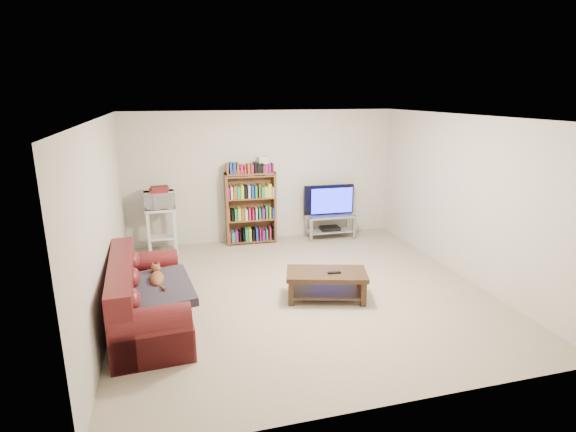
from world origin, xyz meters
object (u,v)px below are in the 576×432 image
object	(u,v)px
coffee_table	(326,280)
tv_stand	(330,222)
sofa	(144,303)
bookshelf	(251,207)

from	to	relation	value
coffee_table	tv_stand	size ratio (longest dim) A/B	1.27
sofa	coffee_table	bearing A→B (deg)	0.10
coffee_table	bookshelf	size ratio (longest dim) A/B	0.89
sofa	bookshelf	xyz separation A→B (m)	(1.80, 2.74, 0.38)
tv_stand	sofa	bearing A→B (deg)	-139.83
sofa	coffee_table	world-z (taller)	sofa
sofa	bookshelf	world-z (taller)	bookshelf
tv_stand	coffee_table	bearing A→B (deg)	-109.38
coffee_table	bookshelf	world-z (taller)	bookshelf
coffee_table	tv_stand	bearing A→B (deg)	85.16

